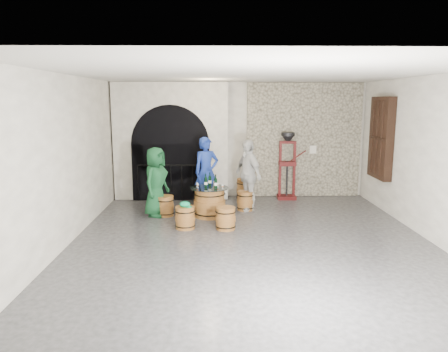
{
  "coord_description": "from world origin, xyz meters",
  "views": [
    {
      "loc": [
        -0.7,
        -7.91,
        2.73
      ],
      "look_at": [
        -0.5,
        1.38,
        1.05
      ],
      "focal_mm": 34.0,
      "sensor_mm": 36.0,
      "label": 1
    }
  ],
  "objects_px": {
    "barrel_stool_left": "(165,206)",
    "wine_bottle_left": "(206,182)",
    "barrel_stool_near_right": "(226,218)",
    "person_white": "(248,175)",
    "corking_press": "(287,161)",
    "wine_bottle_center": "(216,183)",
    "person_green": "(156,182)",
    "barrel_stool_right": "(245,201)",
    "side_barrel": "(245,190)",
    "barrel_stool_near_left": "(185,218)",
    "wine_bottle_right": "(210,180)",
    "barrel_stool_far": "(207,197)",
    "barrel_table": "(210,202)",
    "person_blue": "(206,172)"
  },
  "relations": [
    {
      "from": "wine_bottle_center",
      "to": "corking_press",
      "type": "height_order",
      "value": "corking_press"
    },
    {
      "from": "barrel_stool_far",
      "to": "barrel_stool_near_left",
      "type": "height_order",
      "value": "same"
    },
    {
      "from": "barrel_stool_near_left",
      "to": "side_barrel",
      "type": "height_order",
      "value": "side_barrel"
    },
    {
      "from": "wine_bottle_left",
      "to": "barrel_stool_right",
      "type": "bearing_deg",
      "value": 30.81
    },
    {
      "from": "barrel_stool_left",
      "to": "corking_press",
      "type": "height_order",
      "value": "corking_press"
    },
    {
      "from": "person_green",
      "to": "wine_bottle_left",
      "type": "xyz_separation_m",
      "value": [
        1.18,
        -0.11,
        0.01
      ]
    },
    {
      "from": "barrel_stool_right",
      "to": "corking_press",
      "type": "relative_size",
      "value": 0.26
    },
    {
      "from": "wine_bottle_left",
      "to": "wine_bottle_right",
      "type": "bearing_deg",
      "value": 64.19
    },
    {
      "from": "barrel_stool_far",
      "to": "wine_bottle_center",
      "type": "distance_m",
      "value": 1.32
    },
    {
      "from": "barrel_stool_near_right",
      "to": "person_white",
      "type": "xyz_separation_m",
      "value": [
        0.59,
        1.63,
        0.65
      ]
    },
    {
      "from": "person_white",
      "to": "wine_bottle_right",
      "type": "xyz_separation_m",
      "value": [
        -0.94,
        -0.43,
        -0.05
      ]
    },
    {
      "from": "barrel_stool_near_right",
      "to": "corking_press",
      "type": "xyz_separation_m",
      "value": [
        1.77,
        2.78,
        0.84
      ]
    },
    {
      "from": "barrel_table",
      "to": "side_barrel",
      "type": "relative_size",
      "value": 1.47
    },
    {
      "from": "barrel_stool_near_right",
      "to": "side_barrel",
      "type": "xyz_separation_m",
      "value": [
        0.59,
        2.55,
        0.07
      ]
    },
    {
      "from": "barrel_table",
      "to": "wine_bottle_right",
      "type": "height_order",
      "value": "wine_bottle_right"
    },
    {
      "from": "corking_press",
      "to": "wine_bottle_center",
      "type": "bearing_deg",
      "value": -134.74
    },
    {
      "from": "wine_bottle_left",
      "to": "side_barrel",
      "type": "relative_size",
      "value": 0.53
    },
    {
      "from": "wine_bottle_left",
      "to": "side_barrel",
      "type": "distance_m",
      "value": 1.93
    },
    {
      "from": "barrel_stool_near_left",
      "to": "wine_bottle_center",
      "type": "distance_m",
      "value": 1.22
    },
    {
      "from": "barrel_stool_near_right",
      "to": "barrel_stool_near_left",
      "type": "bearing_deg",
      "value": 175.35
    },
    {
      "from": "corking_press",
      "to": "barrel_stool_left",
      "type": "bearing_deg",
      "value": -150.27
    },
    {
      "from": "person_green",
      "to": "person_white",
      "type": "xyz_separation_m",
      "value": [
        2.21,
        0.51,
        0.07
      ]
    },
    {
      "from": "wine_bottle_right",
      "to": "barrel_stool_near_right",
      "type": "bearing_deg",
      "value": -73.89
    },
    {
      "from": "barrel_stool_far",
      "to": "person_green",
      "type": "xyz_separation_m",
      "value": [
        -1.17,
        -0.95,
        0.58
      ]
    },
    {
      "from": "person_green",
      "to": "barrel_stool_right",
      "type": "bearing_deg",
      "value": -54.43
    },
    {
      "from": "barrel_stool_near_left",
      "to": "wine_bottle_left",
      "type": "height_order",
      "value": "wine_bottle_left"
    },
    {
      "from": "barrel_stool_right",
      "to": "wine_bottle_right",
      "type": "bearing_deg",
      "value": -156.09
    },
    {
      "from": "barrel_stool_right",
      "to": "side_barrel",
      "type": "bearing_deg",
      "value": 86.88
    },
    {
      "from": "wine_bottle_center",
      "to": "wine_bottle_right",
      "type": "height_order",
      "value": "same"
    },
    {
      "from": "wine_bottle_left",
      "to": "wine_bottle_center",
      "type": "distance_m",
      "value": 0.25
    },
    {
      "from": "wine_bottle_center",
      "to": "corking_press",
      "type": "bearing_deg",
      "value": 43.37
    },
    {
      "from": "barrel_stool_right",
      "to": "person_blue",
      "type": "distance_m",
      "value": 1.26
    },
    {
      "from": "barrel_table",
      "to": "barrel_stool_far",
      "type": "xyz_separation_m",
      "value": [
        -0.09,
        1.06,
        -0.11
      ]
    },
    {
      "from": "person_green",
      "to": "person_white",
      "type": "height_order",
      "value": "person_white"
    },
    {
      "from": "side_barrel",
      "to": "barrel_stool_far",
      "type": "bearing_deg",
      "value": -154.81
    },
    {
      "from": "barrel_stool_near_right",
      "to": "barrel_table",
      "type": "bearing_deg",
      "value": 109.44
    },
    {
      "from": "barrel_stool_left",
      "to": "wine_bottle_left",
      "type": "relative_size",
      "value": 1.49
    },
    {
      "from": "barrel_stool_near_left",
      "to": "corking_press",
      "type": "distance_m",
      "value": 3.87
    },
    {
      "from": "barrel_stool_far",
      "to": "barrel_table",
      "type": "bearing_deg",
      "value": -85.1
    },
    {
      "from": "person_green",
      "to": "side_barrel",
      "type": "bearing_deg",
      "value": -33.77
    },
    {
      "from": "barrel_stool_left",
      "to": "barrel_stool_right",
      "type": "bearing_deg",
      "value": 14.14
    },
    {
      "from": "person_green",
      "to": "barrel_table",
      "type": "bearing_deg",
      "value": -71.93
    },
    {
      "from": "wine_bottle_center",
      "to": "side_barrel",
      "type": "relative_size",
      "value": 0.53
    },
    {
      "from": "barrel_stool_near_right",
      "to": "wine_bottle_center",
      "type": "xyz_separation_m",
      "value": [
        -0.21,
        0.91,
        0.59
      ]
    },
    {
      "from": "barrel_stool_near_left",
      "to": "person_green",
      "type": "distance_m",
      "value": 1.41
    },
    {
      "from": "barrel_stool_left",
      "to": "wine_bottle_center",
      "type": "height_order",
      "value": "wine_bottle_center"
    },
    {
      "from": "person_white",
      "to": "corking_press",
      "type": "bearing_deg",
      "value": 106.41
    },
    {
      "from": "person_white",
      "to": "side_barrel",
      "type": "xyz_separation_m",
      "value": [
        -0.0,
        0.92,
        -0.58
      ]
    },
    {
      "from": "person_green",
      "to": "side_barrel",
      "type": "relative_size",
      "value": 2.67
    },
    {
      "from": "barrel_stool_right",
      "to": "barrel_stool_far",
      "type": "bearing_deg",
      "value": 154.13
    }
  ]
}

